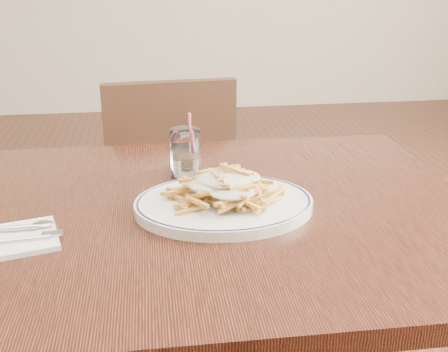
{
  "coord_description": "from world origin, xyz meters",
  "views": [
    {
      "loc": [
        -0.02,
        -0.97,
        1.21
      ],
      "look_at": [
        0.11,
        -0.01,
        0.82
      ],
      "focal_mm": 45.0,
      "sensor_mm": 36.0,
      "label": 1
    }
  ],
  "objects": [
    {
      "name": "table",
      "position": [
        0.0,
        0.0,
        0.67
      ],
      "size": [
        1.2,
        0.8,
        0.75
      ],
      "color": "black",
      "rests_on": "ground"
    },
    {
      "name": "fries_plate",
      "position": [
        0.11,
        -0.01,
        0.76
      ],
      "size": [
        0.41,
        0.38,
        0.02
      ],
      "color": "white",
      "rests_on": "table"
    },
    {
      "name": "loaded_fries",
      "position": [
        0.11,
        -0.01,
        0.8
      ],
      "size": [
        0.23,
        0.19,
        0.06
      ],
      "color": "#C18D3B",
      "rests_on": "fries_plate"
    },
    {
      "name": "cutlery",
      "position": [
        -0.29,
        -0.09,
        0.76
      ],
      "size": [
        0.19,
        0.08,
        0.01
      ],
      "color": "silver",
      "rests_on": "napkin"
    },
    {
      "name": "napkin",
      "position": [
        -0.29,
        -0.1,
        0.75
      ],
      "size": [
        0.21,
        0.16,
        0.01
      ],
      "primitive_type": "cube",
      "rotation": [
        0.0,
        0.0,
        0.25
      ],
      "color": "white",
      "rests_on": "table"
    },
    {
      "name": "chair_far",
      "position": [
        0.02,
        0.74,
        0.49
      ],
      "size": [
        0.42,
        0.42,
        0.86
      ],
      "color": "black",
      "rests_on": "ground"
    },
    {
      "name": "water_glass",
      "position": [
        0.05,
        0.17,
        0.8
      ],
      "size": [
        0.07,
        0.07,
        0.14
      ],
      "color": "white",
      "rests_on": "table"
    }
  ]
}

